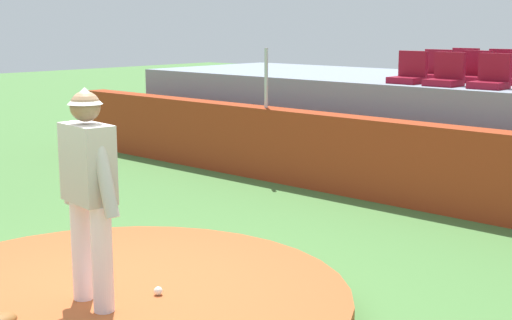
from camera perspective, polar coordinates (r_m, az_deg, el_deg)
The scene contains 13 objects.
pitchers_mound at distance 6.43m, azimuth -11.46°, elevation -11.33°, with size 4.16×4.16×0.26m, color #AC532A.
pitcher at distance 5.88m, azimuth -13.07°, elevation -1.66°, with size 0.81×0.32×1.78m.
baseball at distance 6.27m, azimuth -7.72°, elevation -10.19°, with size 0.07×0.07×0.07m, color white.
brick_barrier at distance 10.21m, azimuth 13.18°, elevation -0.49°, with size 15.34×0.40×1.17m, color #9D3518.
fence_post_left at distance 11.76m, azimuth 0.81°, elevation 6.49°, with size 0.06×0.06×0.96m, color silver.
bleacher_platform at distance 12.35m, azimuth 18.86°, elevation 2.13°, with size 13.76×3.53×1.60m, color gray.
stadium_chair_0 at distance 11.64m, azimuth 11.99°, elevation 6.71°, with size 0.48×0.44×0.50m.
stadium_chair_1 at distance 11.28m, azimuth 14.76°, elevation 6.47°, with size 0.48×0.44×0.50m.
stadium_chair_2 at distance 10.99m, azimuth 18.06°, elevation 6.20°, with size 0.48×0.44×0.50m.
stadium_chair_4 at distance 12.40m, azimuth 13.95°, elevation 6.86°, with size 0.48×0.44×0.50m.
stadium_chair_5 at distance 12.09m, azimuth 16.80°, elevation 6.63°, with size 0.48×0.44×0.50m.
stadium_chair_8 at distance 13.21m, azimuth 15.96°, elevation 6.98°, with size 0.48×0.44×0.50m.
stadium_chair_9 at distance 12.90m, azimuth 18.67°, elevation 6.75°, with size 0.48×0.44×0.50m.
Camera 1 is at (4.87, -3.46, 2.52)m, focal length 50.71 mm.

